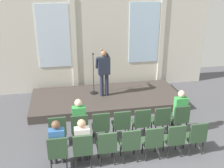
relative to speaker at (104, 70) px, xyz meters
The scene contains 22 objects.
rear_partition 1.56m from the speaker, 85.83° to the left, with size 8.90×0.14×3.68m.
stage_platform 1.13m from the speaker, 26.96° to the right, with size 5.42×2.36×0.28m, color #3F3833.
speaker is the anchor object (origin of this frame).
mic_stand 0.78m from the speaker, 143.63° to the left, with size 0.28×0.28×1.55m.
chair_r0_c0 3.12m from the speaker, 123.36° to the right, with size 0.46×0.44×0.94m.
chair_r0_c1 2.85m from the speaker, 113.19° to the right, with size 0.46×0.44×0.94m.
audience_r0_c1 2.74m from the speaker, 113.86° to the right, with size 0.36×0.39×1.34m.
chair_r0_c2 2.69m from the speaker, 101.22° to the right, with size 0.46×0.44×0.94m.
chair_r0_c3 2.64m from the speaker, 88.19° to the right, with size 0.46×0.44×0.94m.
chair_r0_c4 2.72m from the speaker, 75.35° to the right, with size 0.46×0.44×0.94m.
chair_r0_c5 2.92m from the speaker, 63.83° to the right, with size 0.46×0.44×0.94m.
chair_r0_c6 3.21m from the speaker, 54.19° to the right, with size 0.46×0.44×0.94m.
audience_r0_c6 3.11m from the speaker, 53.33° to the right, with size 0.36×0.39×1.36m.
chair_r1_c0 3.97m from the speaker, 115.34° to the right, with size 0.46×0.44×0.94m.
audience_r1_c0 3.86m from the speaker, 115.87° to the right, with size 0.36×0.39×1.30m.
chair_r1_c1 3.76m from the speaker, 107.13° to the right, with size 0.46×0.44×0.94m.
audience_r1_c1 3.65m from the speaker, 107.52° to the right, with size 0.36×0.39×1.28m.
chair_r1_c2 3.64m from the speaker, 98.12° to the right, with size 0.46×0.44×0.94m.
chair_r1_c3 3.60m from the speaker, 88.70° to the right, with size 0.46×0.44×0.94m.
chair_r1_c4 3.66m from the speaker, 79.35° to the right, with size 0.46×0.44×0.94m.
chair_r1_c5 3.81m from the speaker, 70.53° to the right, with size 0.46×0.44×0.94m.
chair_r1_c6 4.04m from the speaker, 62.57° to the right, with size 0.46×0.44×0.94m.
Camera 1 is at (-1.49, -4.64, 4.34)m, focal length 43.30 mm.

